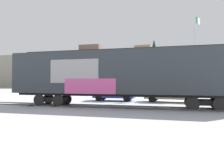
% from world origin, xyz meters
% --- Properties ---
extents(ground_plane, '(260.00, 260.00, 0.00)m').
position_xyz_m(ground_plane, '(0.00, 0.00, 0.00)').
color(ground_plane, '#B2B5BC').
extents(track, '(60.00, 2.59, 0.08)m').
position_xyz_m(track, '(-1.53, -0.00, 0.04)').
color(track, '#4C4742').
rests_on(track, ground_plane).
extents(freight_car, '(17.35, 2.94, 4.44)m').
position_xyz_m(freight_car, '(-1.06, -0.00, 2.55)').
color(freight_car, '#33383D').
rests_on(freight_car, ground_plane).
extents(flagpole, '(0.73, 1.33, 9.63)m').
position_xyz_m(flagpole, '(5.21, 10.30, 5.99)').
color(flagpole, silver).
rests_on(flagpole, ground_plane).
extents(hillside, '(111.90, 32.54, 15.24)m').
position_xyz_m(hillside, '(0.03, 62.76, 5.55)').
color(hillside, gray).
rests_on(hillside, ground_plane).
extents(parked_car_blue, '(4.20, 2.19, 1.80)m').
position_xyz_m(parked_car_blue, '(-3.14, 5.54, 0.90)').
color(parked_car_blue, navy).
rests_on(parked_car_blue, ground_plane).
extents(parked_car_tan, '(4.93, 2.23, 1.66)m').
position_xyz_m(parked_car_tan, '(2.38, 5.39, 0.83)').
color(parked_car_tan, '#9E8966').
rests_on(parked_car_tan, ground_plane).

